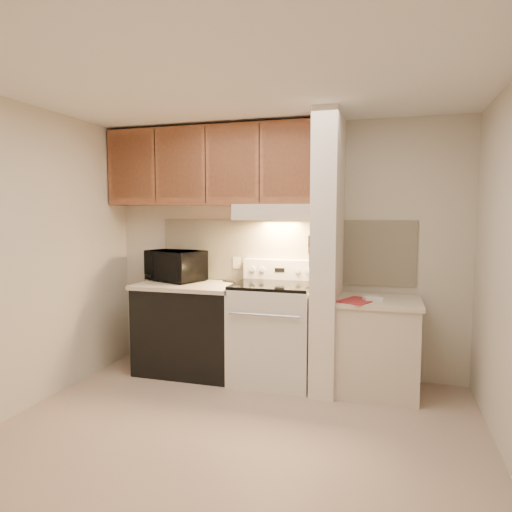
% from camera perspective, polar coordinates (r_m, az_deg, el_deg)
% --- Properties ---
extents(floor, '(3.60, 3.60, 0.00)m').
position_cam_1_polar(floor, '(3.57, -2.72, -21.53)').
color(floor, tan).
rests_on(floor, ground).
extents(ceiling, '(3.60, 3.60, 0.00)m').
position_cam_1_polar(ceiling, '(3.31, -2.93, 20.89)').
color(ceiling, white).
rests_on(ceiling, wall_back).
extents(wall_back, '(3.60, 2.50, 0.02)m').
position_cam_1_polar(wall_back, '(4.64, 3.27, 0.84)').
color(wall_back, beige).
rests_on(wall_back, floor).
extents(wall_left, '(0.02, 3.00, 2.50)m').
position_cam_1_polar(wall_left, '(4.16, -26.96, -0.25)').
color(wall_left, beige).
rests_on(wall_left, floor).
extents(backsplash, '(2.60, 0.02, 0.63)m').
position_cam_1_polar(backsplash, '(4.63, 3.23, 0.65)').
color(backsplash, '#FFF1CB').
rests_on(backsplash, wall_back).
extents(range_body, '(0.76, 0.65, 0.92)m').
position_cam_1_polar(range_body, '(4.44, 2.19, -9.70)').
color(range_body, silver).
rests_on(range_body, floor).
extents(oven_window, '(0.50, 0.01, 0.30)m').
position_cam_1_polar(oven_window, '(4.14, 1.10, -10.27)').
color(oven_window, black).
rests_on(oven_window, range_body).
extents(oven_handle, '(0.65, 0.02, 0.02)m').
position_cam_1_polar(oven_handle, '(4.05, 0.96, -7.40)').
color(oven_handle, silver).
rests_on(oven_handle, range_body).
extents(cooktop, '(0.74, 0.64, 0.03)m').
position_cam_1_polar(cooktop, '(4.35, 2.21, -3.64)').
color(cooktop, black).
rests_on(cooktop, range_body).
extents(range_backguard, '(0.76, 0.08, 0.20)m').
position_cam_1_polar(range_backguard, '(4.60, 3.09, -1.70)').
color(range_backguard, silver).
rests_on(range_backguard, range_body).
extents(range_display, '(0.10, 0.01, 0.04)m').
position_cam_1_polar(range_display, '(4.56, 2.96, -1.76)').
color(range_display, black).
rests_on(range_display, range_backguard).
extents(range_knob_left_outer, '(0.05, 0.02, 0.05)m').
position_cam_1_polar(range_knob_left_outer, '(4.63, -0.42, -1.64)').
color(range_knob_left_outer, silver).
rests_on(range_knob_left_outer, range_backguard).
extents(range_knob_left_inner, '(0.05, 0.02, 0.05)m').
position_cam_1_polar(range_knob_left_inner, '(4.61, 0.78, -1.69)').
color(range_knob_left_inner, silver).
rests_on(range_knob_left_inner, range_backguard).
extents(range_knob_right_inner, '(0.05, 0.02, 0.05)m').
position_cam_1_polar(range_knob_right_inner, '(4.52, 5.17, -1.84)').
color(range_knob_right_inner, silver).
rests_on(range_knob_right_inner, range_backguard).
extents(range_knob_right_outer, '(0.05, 0.02, 0.05)m').
position_cam_1_polar(range_knob_right_outer, '(4.50, 6.42, -1.88)').
color(range_knob_right_outer, silver).
rests_on(range_knob_right_outer, range_backguard).
extents(dishwasher_front, '(1.00, 0.63, 0.87)m').
position_cam_1_polar(dishwasher_front, '(4.75, -8.27, -9.10)').
color(dishwasher_front, black).
rests_on(dishwasher_front, floor).
extents(left_countertop, '(1.04, 0.67, 0.04)m').
position_cam_1_polar(left_countertop, '(4.65, -8.35, -3.66)').
color(left_countertop, beige).
rests_on(left_countertop, dishwasher_front).
extents(spoon_rest, '(0.24, 0.16, 0.02)m').
position_cam_1_polar(spoon_rest, '(4.68, -2.87, -3.21)').
color(spoon_rest, black).
rests_on(spoon_rest, left_countertop).
extents(teal_jar, '(0.11, 0.11, 0.09)m').
position_cam_1_polar(teal_jar, '(4.82, -6.73, -2.52)').
color(teal_jar, '#226E6E').
rests_on(teal_jar, left_countertop).
extents(outlet, '(0.08, 0.01, 0.12)m').
position_cam_1_polar(outlet, '(4.76, -2.44, -0.85)').
color(outlet, beige).
rests_on(outlet, backsplash).
extents(microwave, '(0.68, 0.57, 0.32)m').
position_cam_1_polar(microwave, '(4.85, -10.05, -1.19)').
color(microwave, black).
rests_on(microwave, left_countertop).
extents(partition_pillar, '(0.22, 0.70, 2.50)m').
position_cam_1_polar(partition_pillar, '(4.21, 8.96, 0.32)').
color(partition_pillar, white).
rests_on(partition_pillar, floor).
extents(pillar_trim, '(0.01, 0.70, 0.04)m').
position_cam_1_polar(pillar_trim, '(4.22, 7.41, 1.04)').
color(pillar_trim, brown).
rests_on(pillar_trim, partition_pillar).
extents(knife_strip, '(0.02, 0.42, 0.04)m').
position_cam_1_polar(knife_strip, '(4.17, 7.22, 1.27)').
color(knife_strip, black).
rests_on(knife_strip, partition_pillar).
extents(knife_blade_a, '(0.01, 0.03, 0.16)m').
position_cam_1_polar(knife_blade_a, '(4.03, 6.69, -0.30)').
color(knife_blade_a, silver).
rests_on(knife_blade_a, knife_strip).
extents(knife_handle_a, '(0.02, 0.02, 0.10)m').
position_cam_1_polar(knife_handle_a, '(4.01, 6.68, 1.82)').
color(knife_handle_a, black).
rests_on(knife_handle_a, knife_strip).
extents(knife_blade_b, '(0.01, 0.04, 0.18)m').
position_cam_1_polar(knife_blade_b, '(4.11, 6.89, -0.32)').
color(knife_blade_b, silver).
rests_on(knife_blade_b, knife_strip).
extents(knife_handle_b, '(0.02, 0.02, 0.10)m').
position_cam_1_polar(knife_handle_b, '(4.10, 6.90, 1.90)').
color(knife_handle_b, black).
rests_on(knife_handle_b, knife_strip).
extents(knife_blade_c, '(0.01, 0.04, 0.20)m').
position_cam_1_polar(knife_blade_c, '(4.19, 7.05, -0.36)').
color(knife_blade_c, silver).
rests_on(knife_blade_c, knife_strip).
extents(knife_handle_c, '(0.02, 0.02, 0.10)m').
position_cam_1_polar(knife_handle_c, '(4.17, 7.08, 1.96)').
color(knife_handle_c, black).
rests_on(knife_handle_c, knife_strip).
extents(knife_blade_d, '(0.01, 0.04, 0.16)m').
position_cam_1_polar(knife_blade_d, '(4.25, 7.19, -0.01)').
color(knife_blade_d, silver).
rests_on(knife_blade_d, knife_strip).
extents(knife_handle_d, '(0.02, 0.02, 0.10)m').
position_cam_1_polar(knife_handle_d, '(4.25, 7.23, 2.01)').
color(knife_handle_d, black).
rests_on(knife_handle_d, knife_strip).
extents(knife_blade_e, '(0.01, 0.04, 0.18)m').
position_cam_1_polar(knife_blade_e, '(4.34, 7.38, -0.04)').
color(knife_blade_e, silver).
rests_on(knife_blade_e, knife_strip).
extents(knife_handle_e, '(0.02, 0.02, 0.10)m').
position_cam_1_polar(knife_handle_e, '(4.32, 7.39, 2.06)').
color(knife_handle_e, black).
rests_on(knife_handle_e, knife_strip).
extents(oven_mitt, '(0.03, 0.10, 0.24)m').
position_cam_1_polar(oven_mitt, '(4.40, 7.53, 0.10)').
color(oven_mitt, '#61705C').
rests_on(oven_mitt, partition_pillar).
extents(right_cab_base, '(0.70, 0.60, 0.81)m').
position_cam_1_polar(right_cab_base, '(4.33, 14.95, -11.04)').
color(right_cab_base, beige).
rests_on(right_cab_base, floor).
extents(right_countertop, '(0.74, 0.64, 0.04)m').
position_cam_1_polar(right_countertop, '(4.23, 15.09, -5.51)').
color(right_countertop, beige).
rests_on(right_countertop, right_cab_base).
extents(red_folder, '(0.36, 0.40, 0.01)m').
position_cam_1_polar(red_folder, '(4.09, 12.52, -5.47)').
color(red_folder, '#A7292E').
rests_on(red_folder, right_countertop).
extents(white_box, '(0.18, 0.15, 0.04)m').
position_cam_1_polar(white_box, '(4.13, 14.38, -5.20)').
color(white_box, white).
rests_on(white_box, right_countertop).
extents(range_hood, '(0.78, 0.44, 0.15)m').
position_cam_1_polar(range_hood, '(4.41, 2.64, 5.49)').
color(range_hood, beige).
rests_on(range_hood, upper_cabinets).
extents(hood_lip, '(0.78, 0.04, 0.06)m').
position_cam_1_polar(hood_lip, '(4.21, 1.96, 4.88)').
color(hood_lip, beige).
rests_on(hood_lip, range_hood).
extents(upper_cabinets, '(2.18, 0.33, 0.77)m').
position_cam_1_polar(upper_cabinets, '(4.69, -5.57, 11.08)').
color(upper_cabinets, brown).
rests_on(upper_cabinets, wall_back).
extents(cab_door_a, '(0.46, 0.01, 0.63)m').
position_cam_1_polar(cab_door_a, '(4.92, -15.32, 10.66)').
color(cab_door_a, brown).
rests_on(cab_door_a, upper_cabinets).
extents(cab_gap_a, '(0.01, 0.01, 0.73)m').
position_cam_1_polar(cab_gap_a, '(4.78, -12.49, 10.88)').
color(cab_gap_a, black).
rests_on(cab_gap_a, upper_cabinets).
extents(cab_door_b, '(0.46, 0.01, 0.63)m').
position_cam_1_polar(cab_door_b, '(4.66, -9.49, 11.08)').
color(cab_door_b, brown).
rests_on(cab_door_b, upper_cabinets).
extents(cab_gap_b, '(0.01, 0.01, 0.73)m').
position_cam_1_polar(cab_gap_b, '(4.54, -6.34, 11.27)').
color(cab_gap_b, black).
rests_on(cab_gap_b, upper_cabinets).
extents(cab_door_c, '(0.46, 0.01, 0.63)m').
position_cam_1_polar(cab_door_c, '(4.45, -3.03, 11.42)').
color(cab_door_c, brown).
rests_on(cab_door_c, upper_cabinets).
extents(cab_gap_c, '(0.01, 0.01, 0.73)m').
position_cam_1_polar(cab_gap_c, '(4.36, 0.41, 11.54)').
color(cab_gap_c, black).
rests_on(cab_gap_c, upper_cabinets).
extents(cab_door_d, '(0.46, 0.01, 0.63)m').
position_cam_1_polar(cab_door_d, '(4.30, 3.98, 11.63)').
color(cab_door_d, brown).
rests_on(cab_door_d, upper_cabinets).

